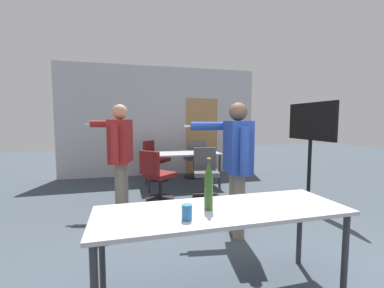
{
  "coord_description": "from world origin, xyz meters",
  "views": [
    {
      "loc": [
        -1.0,
        -1.5,
        1.44
      ],
      "look_at": [
        -0.03,
        2.12,
        1.1
      ],
      "focal_mm": 24.0,
      "sensor_mm": 36.0,
      "label": 1
    }
  ],
  "objects_px": {
    "office_chair_far_right": "(155,161)",
    "tv_screen": "(310,141)",
    "person_right_polo": "(120,150)",
    "drink_cup": "(187,212)",
    "beer_bottle": "(209,185)",
    "person_center_tall": "(236,157)",
    "office_chair_far_left": "(206,174)",
    "office_chair_near_pushed": "(195,160)",
    "office_chair_mid_tucked": "(157,177)"
  },
  "relations": [
    {
      "from": "tv_screen",
      "to": "person_center_tall",
      "type": "xyz_separation_m",
      "value": [
        -1.72,
        -0.78,
        -0.11
      ]
    },
    {
      "from": "office_chair_near_pushed",
      "to": "tv_screen",
      "type": "bearing_deg",
      "value": -61.71
    },
    {
      "from": "person_right_polo",
      "to": "office_chair_far_left",
      "type": "distance_m",
      "value": 1.8
    },
    {
      "from": "person_right_polo",
      "to": "office_chair_near_pushed",
      "type": "height_order",
      "value": "person_right_polo"
    },
    {
      "from": "tv_screen",
      "to": "office_chair_far_left",
      "type": "relative_size",
      "value": 1.91
    },
    {
      "from": "drink_cup",
      "to": "beer_bottle",
      "type": "bearing_deg",
      "value": 36.63
    },
    {
      "from": "office_chair_far_right",
      "to": "tv_screen",
      "type": "bearing_deg",
      "value": 79.52
    },
    {
      "from": "office_chair_near_pushed",
      "to": "beer_bottle",
      "type": "height_order",
      "value": "beer_bottle"
    },
    {
      "from": "person_right_polo",
      "to": "office_chair_near_pushed",
      "type": "xyz_separation_m",
      "value": [
        1.79,
        2.2,
        -0.55
      ]
    },
    {
      "from": "person_center_tall",
      "to": "office_chair_far_right",
      "type": "bearing_deg",
      "value": 18.72
    },
    {
      "from": "tv_screen",
      "to": "person_right_polo",
      "type": "height_order",
      "value": "tv_screen"
    },
    {
      "from": "beer_bottle",
      "to": "office_chair_mid_tucked",
      "type": "bearing_deg",
      "value": 91.42
    },
    {
      "from": "office_chair_near_pushed",
      "to": "beer_bottle",
      "type": "distance_m",
      "value": 4.46
    },
    {
      "from": "tv_screen",
      "to": "beer_bottle",
      "type": "distance_m",
      "value": 3.02
    },
    {
      "from": "tv_screen",
      "to": "office_chair_far_right",
      "type": "bearing_deg",
      "value": -138.16
    },
    {
      "from": "tv_screen",
      "to": "drink_cup",
      "type": "height_order",
      "value": "tv_screen"
    },
    {
      "from": "office_chair_far_right",
      "to": "office_chair_near_pushed",
      "type": "bearing_deg",
      "value": 122.55
    },
    {
      "from": "office_chair_mid_tucked",
      "to": "office_chair_far_right",
      "type": "bearing_deg",
      "value": 135.29
    },
    {
      "from": "drink_cup",
      "to": "person_center_tall",
      "type": "bearing_deg",
      "value": 52.19
    },
    {
      "from": "person_center_tall",
      "to": "office_chair_far_left",
      "type": "bearing_deg",
      "value": 3.07
    },
    {
      "from": "beer_bottle",
      "to": "drink_cup",
      "type": "xyz_separation_m",
      "value": [
        -0.21,
        -0.16,
        -0.14
      ]
    },
    {
      "from": "office_chair_near_pushed",
      "to": "beer_bottle",
      "type": "bearing_deg",
      "value": -104.0
    },
    {
      "from": "tv_screen",
      "to": "beer_bottle",
      "type": "bearing_deg",
      "value": -53.36
    },
    {
      "from": "office_chair_mid_tucked",
      "to": "beer_bottle",
      "type": "relative_size",
      "value": 2.24
    },
    {
      "from": "office_chair_far_right",
      "to": "office_chair_mid_tucked",
      "type": "bearing_deg",
      "value": 31.79
    },
    {
      "from": "tv_screen",
      "to": "office_chair_mid_tucked",
      "type": "xyz_separation_m",
      "value": [
        -2.49,
        0.9,
        -0.68
      ]
    },
    {
      "from": "person_right_polo",
      "to": "beer_bottle",
      "type": "xyz_separation_m",
      "value": [
        0.69,
        -2.1,
        -0.07
      ]
    },
    {
      "from": "office_chair_mid_tucked",
      "to": "drink_cup",
      "type": "bearing_deg",
      "value": -41.76
    },
    {
      "from": "person_center_tall",
      "to": "office_chair_far_right",
      "type": "distance_m",
      "value": 3.46
    },
    {
      "from": "person_center_tall",
      "to": "drink_cup",
      "type": "relative_size",
      "value": 14.92
    },
    {
      "from": "tv_screen",
      "to": "office_chair_near_pushed",
      "type": "bearing_deg",
      "value": -151.99
    },
    {
      "from": "person_center_tall",
      "to": "drink_cup",
      "type": "bearing_deg",
      "value": 150.86
    },
    {
      "from": "person_center_tall",
      "to": "office_chair_mid_tucked",
      "type": "distance_m",
      "value": 1.93
    },
    {
      "from": "office_chair_mid_tucked",
      "to": "tv_screen",
      "type": "bearing_deg",
      "value": 31.3
    },
    {
      "from": "drink_cup",
      "to": "office_chair_mid_tucked",
      "type": "bearing_deg",
      "value": 87.05
    },
    {
      "from": "office_chair_near_pushed",
      "to": "drink_cup",
      "type": "distance_m",
      "value": 4.66
    },
    {
      "from": "beer_bottle",
      "to": "drink_cup",
      "type": "distance_m",
      "value": 0.3
    },
    {
      "from": "person_right_polo",
      "to": "drink_cup",
      "type": "relative_size",
      "value": 15.13
    },
    {
      "from": "office_chair_near_pushed",
      "to": "office_chair_far_right",
      "type": "bearing_deg",
      "value": 175.14
    },
    {
      "from": "office_chair_far_right",
      "to": "office_chair_mid_tucked",
      "type": "relative_size",
      "value": 1.04
    },
    {
      "from": "office_chair_near_pushed",
      "to": "drink_cup",
      "type": "relative_size",
      "value": 8.61
    },
    {
      "from": "office_chair_far_right",
      "to": "drink_cup",
      "type": "bearing_deg",
      "value": 33.64
    },
    {
      "from": "person_right_polo",
      "to": "office_chair_mid_tucked",
      "type": "relative_size",
      "value": 1.84
    },
    {
      "from": "office_chair_near_pushed",
      "to": "drink_cup",
      "type": "bearing_deg",
      "value": -106.07
    },
    {
      "from": "person_center_tall",
      "to": "person_right_polo",
      "type": "relative_size",
      "value": 0.99
    },
    {
      "from": "office_chair_far_left",
      "to": "office_chair_far_right",
      "type": "distance_m",
      "value": 1.8
    },
    {
      "from": "beer_bottle",
      "to": "person_right_polo",
      "type": "bearing_deg",
      "value": 108.2
    },
    {
      "from": "person_right_polo",
      "to": "office_chair_mid_tucked",
      "type": "xyz_separation_m",
      "value": [
        0.62,
        0.6,
        -0.58
      ]
    },
    {
      "from": "person_center_tall",
      "to": "person_right_polo",
      "type": "height_order",
      "value": "person_right_polo"
    },
    {
      "from": "person_right_polo",
      "to": "office_chair_near_pushed",
      "type": "distance_m",
      "value": 2.89
    }
  ]
}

